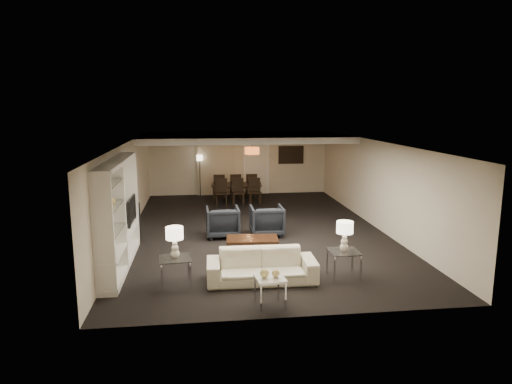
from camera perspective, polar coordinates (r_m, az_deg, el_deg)
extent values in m
plane|color=black|center=(13.03, 0.00, -4.76)|extent=(11.00, 11.00, 0.00)
cube|color=silver|center=(12.59, 0.00, 6.27)|extent=(7.00, 11.00, 0.02)
cube|color=beige|center=(18.16, -2.17, 3.65)|extent=(7.00, 0.02, 2.50)
cube|color=beige|center=(7.47, 5.31, -6.63)|extent=(7.00, 0.02, 2.50)
cube|color=beige|center=(12.80, -15.74, 0.30)|extent=(0.02, 11.00, 2.50)
cube|color=beige|center=(13.63, 14.76, 0.96)|extent=(0.02, 11.00, 2.50)
cube|color=silver|center=(16.07, -1.57, 6.86)|extent=(7.00, 4.00, 0.20)
cube|color=beige|center=(18.03, -5.00, 3.41)|extent=(1.50, 0.12, 2.40)
cube|color=silver|center=(18.23, 0.04, 3.06)|extent=(0.90, 0.05, 2.10)
cube|color=#142D38|center=(18.39, 4.39, 4.66)|extent=(0.95, 0.04, 0.65)
cylinder|color=#D8591E|center=(16.14, -0.50, 5.17)|extent=(0.52, 0.52, 0.24)
imported|color=beige|center=(9.25, 0.70, -9.21)|extent=(2.21, 0.91, 0.64)
imported|color=black|center=(12.32, -4.18, -3.74)|extent=(0.88, 0.90, 0.81)
imported|color=black|center=(12.44, 1.36, -3.57)|extent=(0.87, 0.90, 0.81)
sphere|color=#DCC974|center=(8.13, 1.07, -10.13)|extent=(0.16, 0.16, 0.16)
sphere|color=tan|center=(8.16, 2.48, -10.12)|extent=(0.14, 0.14, 0.14)
imported|color=black|center=(11.15, -15.84, -2.23)|extent=(1.06, 0.14, 0.61)
imported|color=#253BA4|center=(9.00, -18.14, -4.83)|extent=(0.16, 0.16, 0.17)
imported|color=gold|center=(9.44, -17.67, -0.95)|extent=(0.17, 0.17, 0.17)
cube|color=black|center=(12.38, -14.56, -3.56)|extent=(0.13, 0.13, 0.99)
imported|color=black|center=(16.81, -2.42, -0.12)|extent=(1.91, 1.18, 0.64)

